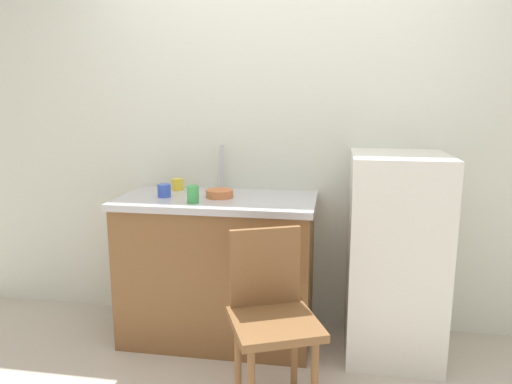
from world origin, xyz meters
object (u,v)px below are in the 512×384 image
object	(u,v)px
terracotta_bowl	(220,194)
refrigerator	(395,256)
cup_blue	(164,191)
cup_green	(193,194)
cup_yellow	(178,184)
chair	(271,313)

from	to	relation	value
terracotta_bowl	refrigerator	bearing A→B (deg)	0.20
cup_blue	cup_green	bearing A→B (deg)	-30.94
cup_yellow	cup_green	bearing A→B (deg)	-59.34
chair	cup_blue	world-z (taller)	cup_blue
cup_green	cup_blue	xyz separation A→B (m)	(-0.22, 0.13, -0.01)
refrigerator	cup_yellow	distance (m)	1.45
cup_yellow	cup_green	size ratio (longest dim) A/B	0.74
terracotta_bowl	cup_green	world-z (taller)	cup_green
chair	cup_green	size ratio (longest dim) A/B	8.66
chair	cup_green	world-z (taller)	cup_green
refrigerator	chair	distance (m)	0.93
chair	cup_yellow	xyz separation A→B (m)	(-0.74, 0.84, 0.46)
chair	cup_yellow	size ratio (longest dim) A/B	11.66
terracotta_bowl	cup_yellow	world-z (taller)	cup_yellow
terracotta_bowl	cup_yellow	xyz separation A→B (m)	(-0.33, 0.19, 0.01)
refrigerator	chair	xyz separation A→B (m)	(-0.65, -0.66, -0.11)
refrigerator	cup_blue	size ratio (longest dim) A/B	14.79
refrigerator	cup_green	world-z (taller)	refrigerator
cup_yellow	chair	bearing A→B (deg)	-48.50
refrigerator	terracotta_bowl	world-z (taller)	refrigerator
chair	cup_yellow	world-z (taller)	cup_yellow
cup_blue	chair	bearing A→B (deg)	-39.09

